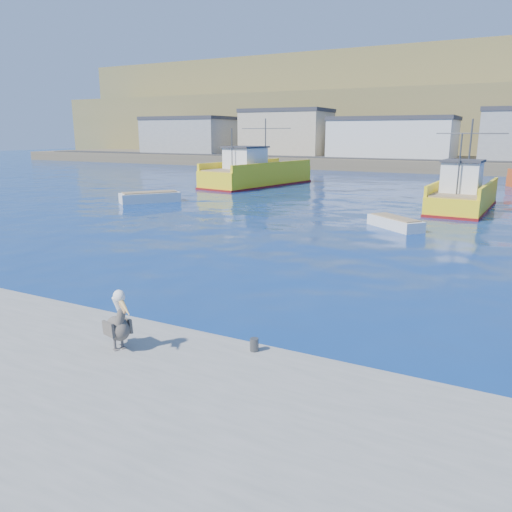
{
  "coord_description": "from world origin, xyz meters",
  "views": [
    {
      "loc": [
        7.92,
        -12.71,
        5.35
      ],
      "look_at": [
        0.17,
        2.09,
        1.2
      ],
      "focal_mm": 35.0,
      "sensor_mm": 36.0,
      "label": 1
    }
  ],
  "objects_px": {
    "skiff_mid": "(395,224)",
    "skiff_left": "(150,198)",
    "pelican": "(118,324)",
    "trawler_yellow_a": "(256,174)",
    "trawler_yellow_b": "(463,196)"
  },
  "relations": [
    {
      "from": "trawler_yellow_a",
      "to": "skiff_mid",
      "type": "bearing_deg",
      "value": -43.79
    },
    {
      "from": "skiff_mid",
      "to": "skiff_left",
      "type": "bearing_deg",
      "value": 173.6
    },
    {
      "from": "trawler_yellow_a",
      "to": "skiff_left",
      "type": "relative_size",
      "value": 3.09
    },
    {
      "from": "trawler_yellow_b",
      "to": "skiff_mid",
      "type": "bearing_deg",
      "value": -105.59
    },
    {
      "from": "trawler_yellow_a",
      "to": "skiff_left",
      "type": "distance_m",
      "value": 15.3
    },
    {
      "from": "trawler_yellow_a",
      "to": "trawler_yellow_b",
      "type": "height_order",
      "value": "trawler_yellow_a"
    },
    {
      "from": "skiff_left",
      "to": "pelican",
      "type": "height_order",
      "value": "pelican"
    },
    {
      "from": "skiff_mid",
      "to": "pelican",
      "type": "distance_m",
      "value": 20.79
    },
    {
      "from": "trawler_yellow_b",
      "to": "pelican",
      "type": "height_order",
      "value": "trawler_yellow_b"
    },
    {
      "from": "skiff_mid",
      "to": "pelican",
      "type": "bearing_deg",
      "value": -94.67
    },
    {
      "from": "trawler_yellow_a",
      "to": "trawler_yellow_b",
      "type": "xyz_separation_m",
      "value": [
        20.76,
        -8.06,
        -0.2
      ]
    },
    {
      "from": "trawler_yellow_a",
      "to": "trawler_yellow_b",
      "type": "distance_m",
      "value": 22.27
    },
    {
      "from": "skiff_left",
      "to": "pelican",
      "type": "bearing_deg",
      "value": -51.98
    },
    {
      "from": "trawler_yellow_a",
      "to": "pelican",
      "type": "height_order",
      "value": "trawler_yellow_a"
    },
    {
      "from": "trawler_yellow_a",
      "to": "pelican",
      "type": "distance_m",
      "value": 41.51
    }
  ]
}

